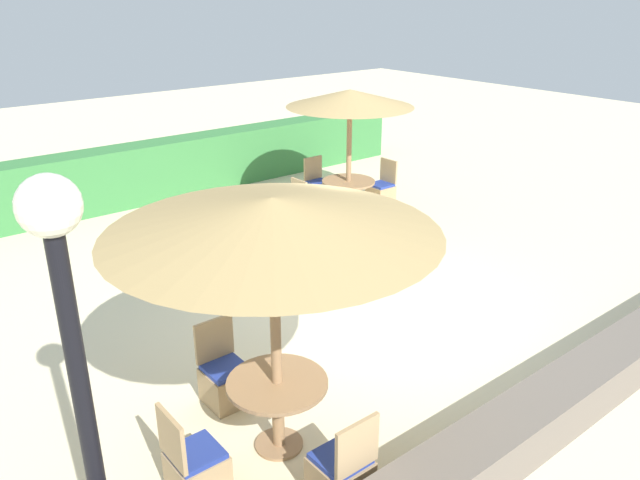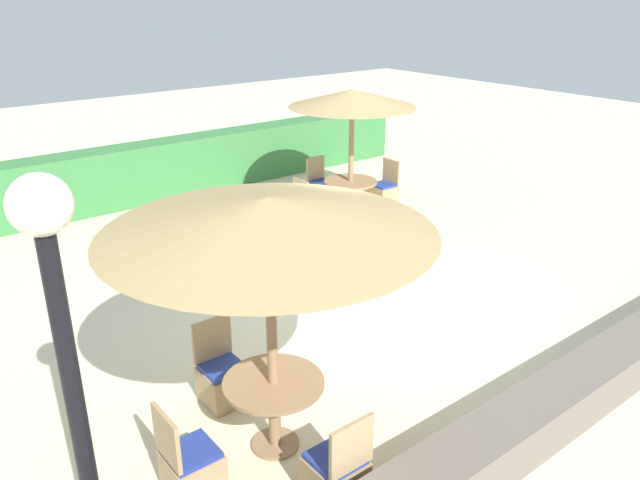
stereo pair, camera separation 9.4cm
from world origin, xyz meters
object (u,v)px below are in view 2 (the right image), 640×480
(round_table_front_left, at_px, (274,397))
(patio_chair_front_left_north, at_px, (223,380))
(patio_chair_front_left_south, at_px, (336,474))
(patio_chair_back_right_north, at_px, (321,190))
(round_table_back_right, at_px, (350,188))
(patio_chair_front_left_west, at_px, (191,467))
(parasol_back_right, at_px, (352,99))
(patio_chair_back_right_east, at_px, (384,192))
(parasol_front_left, at_px, (268,216))
(patio_chair_back_right_west, at_px, (309,212))
(lamp_post, at_px, (62,331))

(round_table_front_left, bearing_deg, patio_chair_front_left_north, 91.75)
(patio_chair_front_left_south, bearing_deg, round_table_front_left, 92.51)
(patio_chair_back_right_north, bearing_deg, round_table_back_right, 87.29)
(patio_chair_front_left_west, bearing_deg, parasol_back_right, 128.46)
(parasol_back_right, xyz_separation_m, round_table_back_right, (0.00, 0.00, -1.75))
(round_table_front_left, bearing_deg, patio_chair_front_left_west, -177.61)
(round_table_front_left, xyz_separation_m, parasol_back_right, (5.02, 4.69, 1.72))
(patio_chair_front_left_south, height_order, patio_chair_back_right_east, same)
(parasol_front_left, height_order, patio_chair_front_left_west, parasol_front_left)
(parasol_back_right, bearing_deg, round_table_back_right, 90.00)
(patio_chair_back_right_west, relative_size, patio_chair_back_right_east, 1.00)
(patio_chair_back_right_east, bearing_deg, patio_chair_front_left_south, 133.54)
(patio_chair_front_left_north, bearing_deg, patio_chair_front_left_west, 47.79)
(round_table_back_right, bearing_deg, patio_chair_front_left_north, -143.53)
(round_table_back_right, bearing_deg, patio_chair_front_left_south, -131.67)
(patio_chair_back_right_west, bearing_deg, round_table_back_right, 87.22)
(patio_chair_front_left_west, height_order, parasol_back_right, parasol_back_right)
(parasol_back_right, distance_m, round_table_back_right, 1.75)
(patio_chair_front_left_south, bearing_deg, patio_chair_front_left_west, 138.29)
(parasol_back_right, xyz_separation_m, patio_chair_back_right_north, (0.05, 1.00, -2.03))
(patio_chair_front_left_north, distance_m, parasol_back_right, 6.60)
(parasol_front_left, bearing_deg, lamp_post, -159.68)
(patio_chair_front_left_north, height_order, patio_chair_back_right_north, same)
(patio_chair_front_left_south, distance_m, parasol_back_right, 7.76)
(lamp_post, distance_m, parasol_front_left, 2.08)
(patio_chair_back_right_east, bearing_deg, parasol_front_left, 128.39)
(round_table_back_right, xyz_separation_m, patio_chair_back_right_east, (0.96, 0.05, -0.29))
(parasol_front_left, bearing_deg, round_table_back_right, 43.05)
(patio_chair_back_right_west, height_order, patio_chair_back_right_east, same)
(lamp_post, distance_m, patio_chair_front_left_north, 3.30)
(patio_chair_front_left_west, distance_m, patio_chair_back_right_west, 6.89)
(parasol_front_left, distance_m, round_table_back_right, 7.12)
(patio_chair_front_left_south, bearing_deg, patio_chair_front_left_north, 92.12)
(lamp_post, distance_m, patio_chair_back_right_east, 9.85)
(patio_chair_front_left_south, xyz_separation_m, patio_chair_back_right_west, (3.99, 5.64, 0.00))
(patio_chair_back_right_west, distance_m, patio_chair_back_right_east, 1.95)
(parasol_back_right, height_order, round_table_back_right, parasol_back_right)
(parasol_front_left, height_order, round_table_front_left, parasol_front_left)
(patio_chair_front_left_south, height_order, parasol_back_right, parasol_back_right)
(patio_chair_back_right_north, bearing_deg, parasol_front_left, 48.33)
(lamp_post, height_order, round_table_front_left, lamp_post)
(parasol_front_left, distance_m, patio_chair_back_right_west, 6.59)
(round_table_front_left, bearing_deg, patio_chair_front_left_south, -87.49)
(patio_chair_back_right_west, bearing_deg, patio_chair_back_right_east, 89.97)
(patio_chair_front_left_west, distance_m, parasol_back_right, 7.87)
(patio_chair_front_left_south, distance_m, patio_chair_back_right_west, 6.91)
(round_table_back_right, height_order, patio_chair_back_right_north, patio_chair_back_right_north)
(patio_chair_back_right_east, bearing_deg, parasol_back_right, 92.81)
(lamp_post, height_order, round_table_back_right, lamp_post)
(patio_chair_front_left_north, bearing_deg, parasol_front_left, 91.75)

